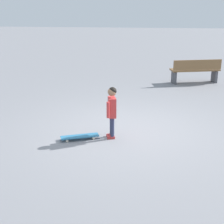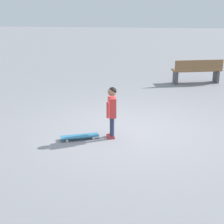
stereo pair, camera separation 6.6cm
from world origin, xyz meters
name	(u,v)px [view 2 (the right image)]	position (x,y,z in m)	size (l,w,h in m)	color
ground_plane	(130,130)	(0.00, 0.00, 0.00)	(50.00, 50.00, 0.00)	gray
child_person	(112,107)	(-0.34, -0.44, 0.66)	(0.22, 0.40, 1.06)	#2D3351
skateboard	(80,136)	(-0.98, -0.59, 0.06)	(0.78, 0.44, 0.07)	teal
street_bench	(197,71)	(1.96, 4.38, 0.42)	(1.66, 0.79, 0.80)	brown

